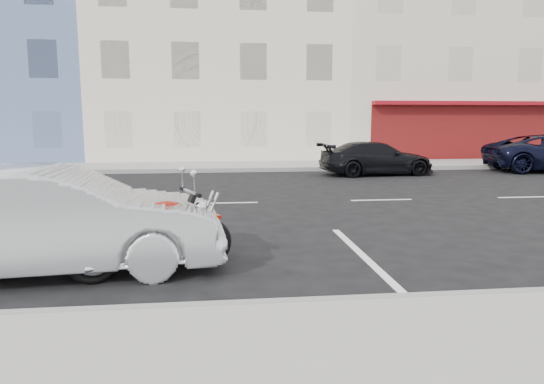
{
  "coord_description": "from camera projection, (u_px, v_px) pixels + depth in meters",
  "views": [
    {
      "loc": [
        -2.19,
        -11.89,
        2.07
      ],
      "look_at": [
        -1.24,
        -3.55,
        0.8
      ],
      "focal_mm": 32.0,
      "sensor_mm": 36.0,
      "label": 1
    }
  ],
  "objects": [
    {
      "name": "sidewalk_far",
      "position": [
        150.0,
        167.0,
        20.21
      ],
      "size": [
        80.0,
        3.4,
        0.15
      ],
      "primitive_type": "cube",
      "color": "gray",
      "rests_on": "ground"
    },
    {
      "name": "curb_far",
      "position": [
        144.0,
        171.0,
        18.54
      ],
      "size": [
        80.0,
        0.12,
        0.16
      ],
      "primitive_type": "cube",
      "color": "gray",
      "rests_on": "ground"
    },
    {
      "name": "motorcycle",
      "position": [
        210.0,
        232.0,
        6.76
      ],
      "size": [
        2.11,
        1.03,
        1.11
      ],
      "rotation": [
        0.0,
        0.0,
        0.37
      ],
      "color": "black",
      "rests_on": "ground"
    },
    {
      "name": "bldg_corner",
      "position": [
        440.0,
        47.0,
        28.54
      ],
      "size": [
        14.0,
        12.0,
        12.5
      ],
      "primitive_type": "cube",
      "color": "beige",
      "rests_on": "ground"
    },
    {
      "name": "bldg_cream",
      "position": [
        219.0,
        52.0,
        27.17
      ],
      "size": [
        12.0,
        12.0,
        11.5
      ],
      "primitive_type": "cube",
      "color": "beige",
      "rests_on": "ground"
    },
    {
      "name": "ground",
      "position": [
        305.0,
        202.0,
        12.24
      ],
      "size": [
        120.0,
        120.0,
        0.0
      ],
      "primitive_type": "plane",
      "color": "black",
      "rests_on": "ground"
    },
    {
      "name": "car_far",
      "position": [
        376.0,
        158.0,
        18.0
      ],
      "size": [
        4.38,
        2.1,
        1.23
      ],
      "primitive_type": "imported",
      "rotation": [
        0.0,
        0.0,
        1.66
      ],
      "color": "black",
      "rests_on": "ground"
    },
    {
      "name": "sedan_silver",
      "position": [
        57.0,
        221.0,
        6.47
      ],
      "size": [
        4.52,
        1.95,
        1.45
      ],
      "primitive_type": "imported",
      "rotation": [
        0.0,
        0.0,
        1.67
      ],
      "color": "#AAAEB2",
      "rests_on": "ground"
    },
    {
      "name": "fire_hydrant",
      "position": [
        533.0,
        153.0,
        21.85
      ],
      "size": [
        0.2,
        0.2,
        0.72
      ],
      "color": "beige",
      "rests_on": "sidewalk_far"
    }
  ]
}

